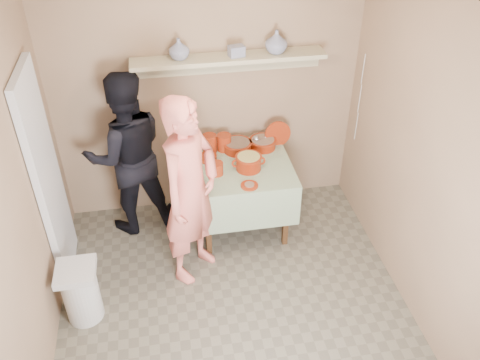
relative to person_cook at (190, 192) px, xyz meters
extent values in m
plane|color=#655E4F|center=(0.29, -0.72, -0.90)|extent=(3.50, 3.50, 0.00)
cube|color=silver|center=(-1.17, 0.23, 0.10)|extent=(0.06, 0.70, 2.00)
cylinder|color=maroon|center=(0.27, 0.82, -0.04)|extent=(0.14, 0.14, 0.19)
cylinder|color=maroon|center=(0.41, 0.83, -0.05)|extent=(0.14, 0.14, 0.17)
cylinder|color=maroon|center=(0.28, 0.42, -0.07)|extent=(0.13, 0.13, 0.13)
cylinder|color=maroon|center=(0.23, 0.67, -0.11)|extent=(0.17, 0.17, 0.05)
cylinder|color=maroon|center=(0.97, 0.84, -0.01)|extent=(0.27, 0.06, 0.27)
imported|color=navy|center=(0.93, 0.90, 0.93)|extent=(0.26, 0.26, 0.21)
imported|color=navy|center=(0.04, 0.91, 0.92)|extent=(0.26, 0.26, 0.19)
cube|color=navy|center=(0.55, 0.88, 0.87)|extent=(0.16, 0.13, 0.10)
imported|color=#E97065|center=(0.00, 0.00, 0.00)|extent=(0.75, 0.77, 1.79)
imported|color=black|center=(-0.54, 0.76, -0.05)|extent=(0.94, 0.80, 1.70)
cube|color=#97785D|center=(0.29, 1.04, 0.40)|extent=(3.00, 0.02, 2.60)
cube|color=#97785D|center=(-1.22, -0.72, 0.40)|extent=(0.02, 3.50, 2.60)
cube|color=#97785D|center=(1.80, -0.72, 0.40)|extent=(0.02, 3.50, 2.60)
cube|color=silver|center=(0.29, -0.72, 1.71)|extent=(3.00, 3.50, 0.02)
cube|color=#4C2D16|center=(0.16, 0.18, -0.54)|extent=(0.05, 0.05, 0.71)
cube|color=#4C2D16|center=(0.92, 0.18, -0.54)|extent=(0.05, 0.05, 0.71)
cube|color=#4C2D16|center=(0.16, 0.94, -0.54)|extent=(0.05, 0.05, 0.71)
cube|color=#4C2D16|center=(0.92, 0.94, -0.54)|extent=(0.05, 0.05, 0.71)
cube|color=#4C2D16|center=(0.54, 0.56, -0.17)|extent=(0.90, 0.90, 0.04)
cube|color=#22591E|center=(0.54, 0.56, -0.14)|extent=(0.96, 0.96, 0.01)
cube|color=#22591E|center=(0.54, 0.08, -0.36)|extent=(0.96, 0.01, 0.44)
cube|color=#22591E|center=(0.54, 1.04, -0.36)|extent=(0.96, 0.01, 0.44)
cube|color=#22591E|center=(0.06, 0.56, -0.36)|extent=(0.01, 0.96, 0.44)
cube|color=#22591E|center=(1.02, 0.56, -0.36)|extent=(0.01, 0.96, 0.44)
cylinder|color=#6C1507|center=(0.54, 0.79, -0.09)|extent=(0.28, 0.28, 0.09)
cylinder|color=maroon|center=(0.54, 0.79, -0.05)|extent=(0.30, 0.30, 0.01)
cylinder|color=brown|center=(0.54, 0.79, -0.06)|extent=(0.25, 0.25, 0.05)
cylinder|color=#6C1507|center=(0.81, 0.80, -0.09)|extent=(0.26, 0.26, 0.09)
cylinder|color=maroon|center=(0.81, 0.80, -0.05)|extent=(0.28, 0.28, 0.01)
cylinder|color=#8C6B54|center=(0.81, 0.80, -0.06)|extent=(0.23, 0.23, 0.05)
cylinder|color=silver|center=(0.78, 0.68, 0.05)|extent=(0.01, 0.22, 0.16)
sphere|color=silver|center=(0.74, 0.80, -0.03)|extent=(0.07, 0.07, 0.07)
cylinder|color=#6C1507|center=(0.59, 0.45, -0.06)|extent=(0.24, 0.24, 0.14)
cylinder|color=maroon|center=(0.59, 0.45, 0.00)|extent=(0.25, 0.25, 0.01)
cylinder|color=tan|center=(0.59, 0.45, -0.02)|extent=(0.21, 0.21, 0.05)
torus|color=maroon|center=(0.47, 0.45, -0.06)|extent=(0.09, 0.02, 0.09)
torus|color=maroon|center=(0.71, 0.45, -0.06)|extent=(0.09, 0.02, 0.09)
cylinder|color=maroon|center=(0.55, 0.17, -0.13)|extent=(0.16, 0.16, 0.02)
cylinder|color=#8C6B54|center=(0.55, 0.17, -0.11)|extent=(0.09, 0.09, 0.01)
cube|color=#B7AD88|center=(0.49, 0.90, 0.80)|extent=(1.80, 0.25, 0.04)
cube|color=#B7AD88|center=(0.49, 1.02, 0.70)|extent=(1.80, 0.02, 0.18)
cylinder|color=silver|center=(-0.99, -0.41, -0.65)|extent=(0.30, 0.30, 0.50)
cube|color=silver|center=(-0.99, -0.41, -0.37)|extent=(0.32, 0.32, 0.06)
cylinder|color=silver|center=(1.76, 0.78, 0.65)|extent=(0.01, 0.01, 0.30)
cylinder|color=silver|center=(1.76, 0.76, 0.35)|extent=(0.01, 0.01, 0.30)
cylinder|color=silver|center=(1.76, 0.74, 0.05)|extent=(0.01, 0.01, 0.30)
camera|label=1|loc=(-0.18, -3.46, 2.62)|focal=38.00mm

